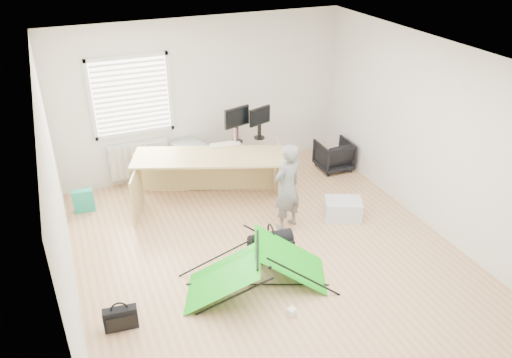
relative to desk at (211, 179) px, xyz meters
name	(u,v)px	position (x,y,z in m)	size (l,w,h in m)	color
ground	(267,252)	(0.28, -1.61, -0.41)	(5.50, 5.50, 0.00)	tan
back_wall	(203,98)	(0.28, 1.14, 0.94)	(5.00, 0.02, 2.70)	silver
window	(131,96)	(-0.92, 1.10, 1.14)	(1.20, 0.06, 1.20)	silver
radiator	(139,159)	(-0.92, 1.06, 0.04)	(1.00, 0.12, 0.60)	silver
desk	(211,179)	(0.00, 0.00, 0.00)	(2.38, 0.76, 0.81)	tan
filing_cabinet	(191,163)	(-0.10, 0.80, -0.06)	(0.45, 0.59, 0.69)	#9B9EA0
monitor_left	(237,130)	(0.57, 0.33, 0.63)	(0.47, 0.10, 0.45)	black
monitor_right	(259,127)	(0.98, 0.33, 0.61)	(0.42, 0.09, 0.40)	black
keyboard	(225,144)	(0.36, 0.30, 0.42)	(0.48, 0.17, 0.02)	beige
thermos	(236,135)	(0.57, 0.34, 0.53)	(0.07, 0.07, 0.25)	#C56E77
office_chair	(334,155)	(2.40, 0.23, -0.13)	(0.58, 0.60, 0.54)	black
person	(287,187)	(0.79, -1.14, 0.27)	(0.49, 0.32, 1.35)	slate
kite	(257,268)	(-0.12, -2.20, -0.12)	(1.81, 0.79, 0.56)	#11B313
storage_crate	(343,209)	(1.69, -1.25, -0.25)	(0.55, 0.38, 0.31)	silver
tote_bag	(84,201)	(-1.94, 0.48, -0.22)	(0.31, 0.13, 0.36)	#1F9373
laptop_bag	(121,318)	(-1.82, -2.27, -0.26)	(0.38, 0.11, 0.28)	black
white_box	(291,312)	(0.05, -2.83, -0.36)	(0.09, 0.09, 0.09)	silver
duffel_bag	(271,247)	(0.29, -1.68, -0.28)	(0.59, 0.30, 0.26)	black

